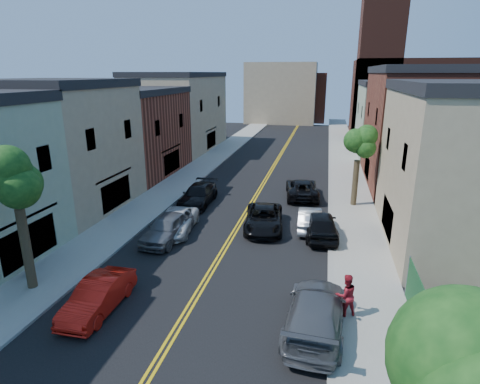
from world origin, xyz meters
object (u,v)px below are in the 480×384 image
Objects in this scene: black_car_right at (321,224)px; dark_car_right_far at (302,188)px; black_suv_lane at (264,218)px; grey_car_left at (167,228)px; pedestrian_left at (28,260)px; silver_car_right at (310,219)px; red_sedan at (98,296)px; black_car_left at (198,195)px; white_pickup at (175,222)px; pedestrian_right at (346,295)px; grey_car_right at (316,312)px.

black_car_right is 8.24m from dark_car_right_far.
black_car_right is 3.76m from black_suv_lane.
pedestrian_left is at bearing -125.60° from grey_car_left.
silver_car_right is (8.57, 3.77, -0.10)m from grey_car_left.
silver_car_right is at bearing 53.22° from red_sedan.
red_sedan is at bearing -115.15° from pedestrian_left.
black_car_left reaches higher than black_suv_lane.
black_suv_lane is at bearing -34.77° from black_car_left.
grey_car_left is at bearing -88.36° from black_car_left.
pedestrian_left is at bearing 159.57° from red_sedan.
pedestrian_left reaches higher than black_suv_lane.
white_pickup is 12.00m from dark_car_right_far.
black_suv_lane is (5.87, -3.96, -0.03)m from black_car_left.
grey_car_left reaches higher than black_car_left.
dark_car_right_far is at bearing 45.48° from white_pickup.
pedestrian_right is (10.50, -7.33, 0.40)m from white_pickup.
pedestrian_left reaches higher than dark_car_right_far.
black_car_left is (-0.30, 14.78, 0.06)m from red_sedan.
silver_car_right is 0.81× the size of black_suv_lane.
grey_car_right is at bearing 20.02° from pedestrian_right.
black_suv_lane reaches higher than silver_car_right.
black_car_left is at bearing -52.24° from grey_car_right.
pedestrian_right is at bearing 9.47° from red_sedan.
pedestrian_right reaches higher than dark_car_right_far.
grey_car_left is 0.89× the size of black_car_left.
red_sedan is 0.82× the size of black_car_left.
red_sedan is 5.35m from pedestrian_left.
pedestrian_left is 15.51m from pedestrian_right.
grey_car_right reaches higher than white_pickup.
pedestrian_left reaches higher than grey_car_left.
grey_car_left is 0.84× the size of grey_car_right.
dark_car_right_far is at bearing -84.19° from silver_car_right.
grey_car_left is 6.37m from black_suv_lane.
silver_car_right is 6.95m from dark_car_right_far.
grey_car_left is 1.10× the size of silver_car_right.
dark_car_right_far is 20.80m from pedestrian_left.
white_pickup is 0.89× the size of dark_car_right_far.
grey_car_left is (0.00, 7.75, 0.09)m from red_sedan.
pedestrian_right is (10.50, -5.97, 0.27)m from grey_car_left.
black_car_right is 1.14× the size of silver_car_right.
grey_car_right is 3.33× the size of pedestrian_left.
pedestrian_left is at bearing -23.10° from pedestrian_right.
grey_car_right reaches higher than black_suv_lane.
black_car_right is (9.30, 10.34, 0.12)m from red_sedan.
grey_car_right is 1.03× the size of dark_car_right_far.
black_car_left is 16.90m from pedestrian_right.
red_sedan is 0.88× the size of black_car_right.
dark_car_right_far is at bearing -102.92° from pedestrian_right.
pedestrian_right is (10.80, -13.00, 0.31)m from black_car_left.
pedestrian_left reaches higher than white_pickup.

